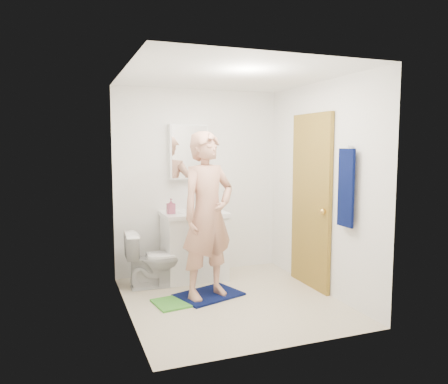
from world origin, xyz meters
The scene contains 22 objects.
floor centered at (0.00, 0.00, -0.01)m, with size 2.20×2.40×0.02m, color beige.
ceiling centered at (0.00, 0.00, 2.41)m, with size 2.20×2.40×0.02m, color white.
wall_back centered at (0.00, 1.21, 1.20)m, with size 2.20×0.02×2.40m, color white.
wall_front centered at (0.00, -1.21, 1.20)m, with size 2.20×0.02×2.40m, color white.
wall_left centered at (-1.11, 0.00, 1.20)m, with size 0.02×2.40×2.40m, color white.
wall_right centered at (1.11, 0.00, 1.20)m, with size 0.02×2.40×2.40m, color white.
vanity_cabinet centered at (-0.15, 0.91, 0.40)m, with size 0.75×0.55×0.80m, color white.
countertop centered at (-0.15, 0.91, 0.83)m, with size 0.79×0.59×0.05m, color white.
sink_basin centered at (-0.15, 0.91, 0.84)m, with size 0.40×0.40×0.03m, color white.
faucet centered at (-0.15, 1.09, 0.91)m, with size 0.03×0.03×0.12m, color silver.
medicine_cabinet centered at (-0.15, 1.14, 1.60)m, with size 0.50×0.12×0.70m, color white.
mirror_panel centered at (-0.15, 1.08, 1.60)m, with size 0.46×0.01×0.66m, color white.
door centered at (1.07, 0.15, 1.02)m, with size 0.05×0.80×2.05m, color #A8852E.
door_knob centered at (1.03, -0.17, 0.95)m, with size 0.07×0.07×0.07m, color gold.
towel centered at (1.03, -0.57, 1.25)m, with size 0.03×0.24×0.80m, color #060F3E.
towel_hook centered at (1.07, -0.57, 1.67)m, with size 0.02×0.02×0.06m, color silver.
toilet centered at (-0.70, 0.76, 0.33)m, with size 0.37×0.66×0.67m, color white.
bath_mat centered at (-0.18, 0.23, 0.01)m, with size 0.69×0.49×0.02m, color #060F3E.
green_rug centered at (-0.57, 0.13, 0.01)m, with size 0.48×0.40×0.02m, color green.
soap_dispenser centered at (-0.45, 0.87, 0.94)m, with size 0.08×0.09×0.19m, color #A94F6C.
toothbrush_cup centered at (0.00, 1.00, 0.90)m, with size 0.14×0.14×0.11m, color #5F4497.
man centered at (-0.21, 0.17, 0.93)m, with size 0.66×0.43×1.81m, color tan.
Camera 1 is at (-1.68, -4.28, 1.68)m, focal length 35.00 mm.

